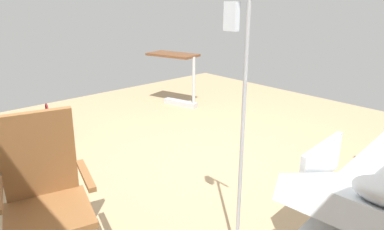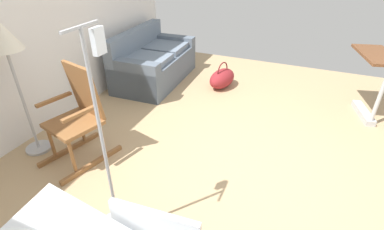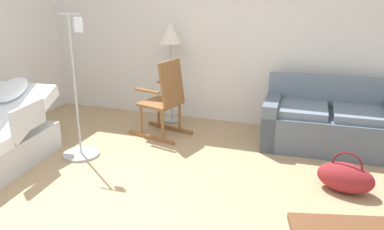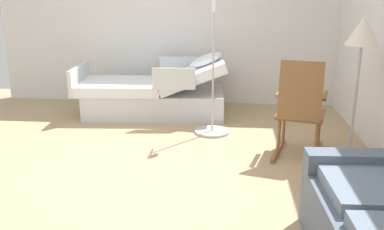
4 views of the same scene
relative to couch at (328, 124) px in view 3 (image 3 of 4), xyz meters
The scene contains 7 objects.
ground_plane 2.65m from the couch, 129.18° to the right, with size 6.67×6.67×0.00m, color tan.
back_wall 2.05m from the couch, 160.63° to the left, with size 5.53×0.10×2.70m, color white.
couch is the anchor object (origin of this frame).
rocking_chair 2.14m from the couch, behind, with size 0.85×0.65×1.05m.
floor_lamp 2.44m from the couch, behind, with size 0.34×0.34×1.48m.
duffel_bag 1.18m from the couch, 80.43° to the right, with size 0.62×0.44×0.43m.
iv_pole 3.09m from the couch, 155.82° to the right, with size 0.44×0.44×1.69m.
Camera 3 is at (1.56, -3.01, 2.02)m, focal length 37.33 mm.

